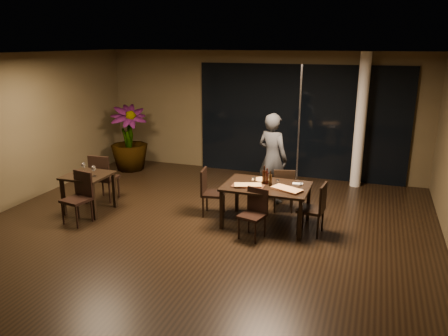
% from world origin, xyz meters
% --- Properties ---
extents(ground, '(8.00, 8.00, 0.00)m').
position_xyz_m(ground, '(0.00, 0.00, 0.00)').
color(ground, black).
rests_on(ground, ground).
extents(wall_back, '(8.00, 0.10, 3.00)m').
position_xyz_m(wall_back, '(0.00, 4.05, 1.50)').
color(wall_back, '#483D26').
rests_on(wall_back, ground).
extents(wall_left, '(0.10, 8.00, 3.00)m').
position_xyz_m(wall_left, '(-4.05, 0.00, 1.50)').
color(wall_left, '#483D26').
rests_on(wall_left, ground).
extents(ceiling, '(8.00, 8.00, 0.04)m').
position_xyz_m(ceiling, '(0.00, 0.00, 3.02)').
color(ceiling, silver).
rests_on(ceiling, wall_back).
extents(window_panel, '(5.00, 0.06, 2.70)m').
position_xyz_m(window_panel, '(1.00, 3.96, 1.35)').
color(window_panel, black).
rests_on(window_panel, ground).
extents(column, '(0.24, 0.24, 3.00)m').
position_xyz_m(column, '(2.40, 3.65, 1.50)').
color(column, white).
rests_on(column, ground).
extents(main_table, '(1.50, 1.00, 0.75)m').
position_xyz_m(main_table, '(1.00, 0.80, 0.68)').
color(main_table, black).
rests_on(main_table, ground).
extents(side_table, '(0.80, 0.80, 0.75)m').
position_xyz_m(side_table, '(-2.40, 0.30, 0.62)').
color(side_table, black).
rests_on(side_table, ground).
extents(chair_main_far, '(0.49, 0.49, 0.87)m').
position_xyz_m(chair_main_far, '(1.16, 1.53, 0.49)').
color(chair_main_far, black).
rests_on(chair_main_far, ground).
extents(chair_main_near, '(0.48, 0.48, 0.84)m').
position_xyz_m(chair_main_near, '(0.94, 0.25, 0.47)').
color(chair_main_near, black).
rests_on(chair_main_near, ground).
extents(chair_main_left, '(0.48, 0.48, 0.90)m').
position_xyz_m(chair_main_left, '(-0.13, 0.91, 0.50)').
color(chair_main_left, black).
rests_on(chair_main_left, ground).
extents(chair_main_right, '(0.46, 0.46, 0.91)m').
position_xyz_m(chair_main_right, '(1.89, 0.69, 0.51)').
color(chair_main_right, black).
rests_on(chair_main_right, ground).
extents(chair_side_far, '(0.49, 0.49, 0.99)m').
position_xyz_m(chair_side_far, '(-2.47, 0.88, 0.55)').
color(chair_side_far, black).
rests_on(chair_side_far, ground).
extents(chair_side_near, '(0.50, 0.50, 0.94)m').
position_xyz_m(chair_side_near, '(-2.24, -0.19, 0.52)').
color(chair_side_near, black).
rests_on(chair_side_near, ground).
extents(diner, '(0.74, 0.63, 1.85)m').
position_xyz_m(diner, '(0.81, 2.03, 0.92)').
color(diner, '#292B2E').
rests_on(diner, ground).
extents(potted_plant, '(1.27, 1.27, 1.66)m').
position_xyz_m(potted_plant, '(-3.18, 3.09, 0.83)').
color(potted_plant, '#1F4517').
rests_on(potted_plant, ground).
extents(pizza_board_left, '(0.56, 0.28, 0.01)m').
position_xyz_m(pizza_board_left, '(0.71, 0.63, 0.76)').
color(pizza_board_left, '#402214').
rests_on(pizza_board_left, main_table).
extents(pizza_board_right, '(0.58, 0.43, 0.01)m').
position_xyz_m(pizza_board_right, '(1.39, 0.65, 0.76)').
color(pizza_board_right, '#4A2B17').
rests_on(pizza_board_right, main_table).
extents(oblong_pizza_left, '(0.50, 0.35, 0.02)m').
position_xyz_m(oblong_pizza_left, '(0.71, 0.63, 0.77)').
color(oblong_pizza_left, maroon).
rests_on(oblong_pizza_left, pizza_board_left).
extents(oblong_pizza_right, '(0.55, 0.42, 0.02)m').
position_xyz_m(oblong_pizza_right, '(1.39, 0.65, 0.77)').
color(oblong_pizza_right, '#69090A').
rests_on(oblong_pizza_right, pizza_board_right).
extents(round_pizza, '(0.29, 0.29, 0.01)m').
position_xyz_m(round_pizza, '(0.85, 1.07, 0.76)').
color(round_pizza, '#AC2D13').
rests_on(round_pizza, main_table).
extents(bottle_a, '(0.07, 0.07, 0.33)m').
position_xyz_m(bottle_a, '(0.93, 0.89, 0.91)').
color(bottle_a, black).
rests_on(bottle_a, main_table).
extents(bottle_b, '(0.06, 0.06, 0.28)m').
position_xyz_m(bottle_b, '(1.07, 0.80, 0.89)').
color(bottle_b, black).
rests_on(bottle_b, main_table).
extents(bottle_c, '(0.06, 0.06, 0.29)m').
position_xyz_m(bottle_c, '(0.98, 0.87, 0.90)').
color(bottle_c, black).
rests_on(bottle_c, main_table).
extents(tumbler_left, '(0.08, 0.08, 0.09)m').
position_xyz_m(tumbler_left, '(0.74, 0.88, 0.80)').
color(tumbler_left, white).
rests_on(tumbler_left, main_table).
extents(tumbler_right, '(0.07, 0.07, 0.09)m').
position_xyz_m(tumbler_right, '(1.17, 0.92, 0.79)').
color(tumbler_right, white).
rests_on(tumbler_right, main_table).
extents(napkin_near, '(0.20, 0.16, 0.01)m').
position_xyz_m(napkin_near, '(1.53, 0.69, 0.76)').
color(napkin_near, white).
rests_on(napkin_near, main_table).
extents(napkin_far, '(0.19, 0.11, 0.01)m').
position_xyz_m(napkin_far, '(1.51, 1.05, 0.76)').
color(napkin_far, white).
rests_on(napkin_far, main_table).
extents(wine_glass_a, '(0.08, 0.08, 0.19)m').
position_xyz_m(wine_glass_a, '(-2.55, 0.39, 0.84)').
color(wine_glass_a, white).
rests_on(wine_glass_a, side_table).
extents(wine_glass_b, '(0.09, 0.09, 0.20)m').
position_xyz_m(wine_glass_b, '(-2.21, 0.24, 0.85)').
color(wine_glass_b, white).
rests_on(wine_glass_b, side_table).
extents(side_napkin, '(0.21, 0.17, 0.01)m').
position_xyz_m(side_napkin, '(-2.34, 0.09, 0.76)').
color(side_napkin, white).
rests_on(side_napkin, side_table).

